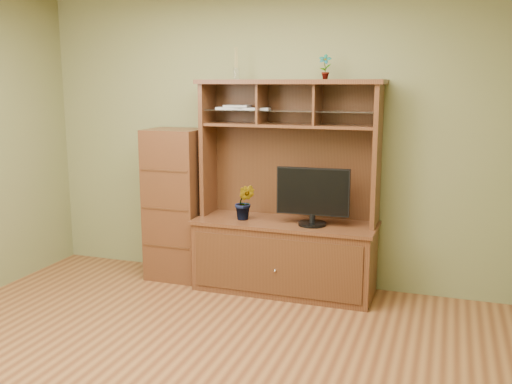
% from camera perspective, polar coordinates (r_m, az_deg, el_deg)
% --- Properties ---
extents(room, '(4.54, 4.04, 2.74)m').
position_cam_1_polar(room, '(3.52, -8.97, 2.21)').
color(room, brown).
rests_on(room, ground).
extents(media_hutch, '(1.66, 0.61, 1.90)m').
position_cam_1_polar(media_hutch, '(5.18, 2.96, -4.26)').
color(media_hutch, '#422113').
rests_on(media_hutch, room).
extents(monitor, '(0.64, 0.25, 0.51)m').
position_cam_1_polar(monitor, '(4.94, 5.69, -0.32)').
color(monitor, black).
rests_on(monitor, media_hutch).
extents(orchid_plant, '(0.19, 0.16, 0.33)m').
position_cam_1_polar(orchid_plant, '(5.14, -1.14, -1.02)').
color(orchid_plant, '#265A1E').
rests_on(orchid_plant, media_hutch).
extents(top_plant, '(0.11, 0.08, 0.21)m').
position_cam_1_polar(top_plant, '(5.00, 6.91, 12.34)').
color(top_plant, '#266122').
rests_on(top_plant, media_hutch).
extents(reed_diffuser, '(0.06, 0.06, 0.28)m').
position_cam_1_polar(reed_diffuser, '(5.23, -2.00, 12.40)').
color(reed_diffuser, silver).
rests_on(reed_diffuser, media_hutch).
extents(magazines, '(0.52, 0.23, 0.04)m').
position_cam_1_polar(magazines, '(5.22, -1.51, 8.43)').
color(magazines, '#B8B8BE').
rests_on(magazines, media_hutch).
extents(side_cabinet, '(0.52, 0.47, 1.44)m').
position_cam_1_polar(side_cabinet, '(5.54, -7.96, -1.21)').
color(side_cabinet, '#422113').
rests_on(side_cabinet, room).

